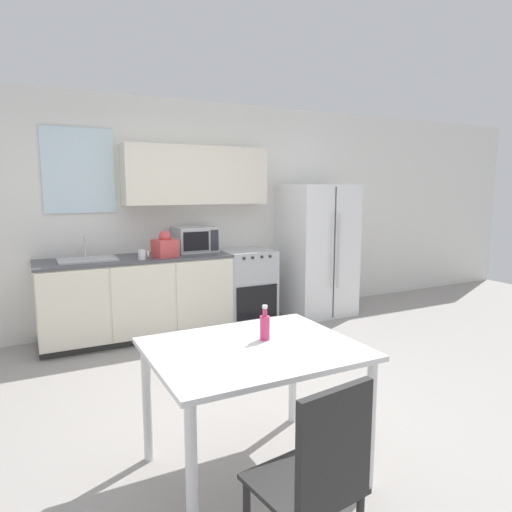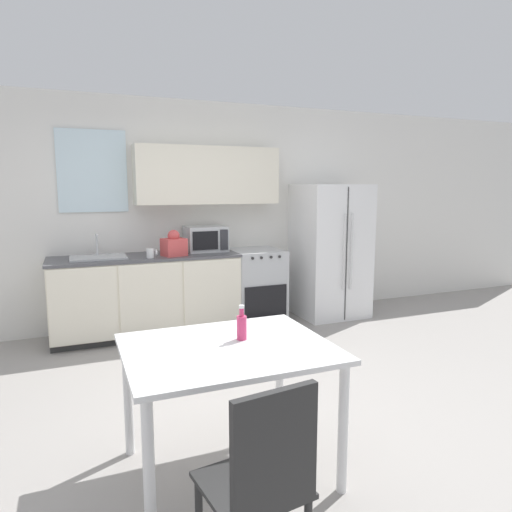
{
  "view_description": "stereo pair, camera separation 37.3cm",
  "coord_description": "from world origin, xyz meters",
  "px_view_note": "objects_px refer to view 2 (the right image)",
  "views": [
    {
      "loc": [
        -1.51,
        -3.11,
        1.67
      ],
      "look_at": [
        0.38,
        0.56,
        1.05
      ],
      "focal_mm": 32.0,
      "sensor_mm": 36.0,
      "label": 1
    },
    {
      "loc": [
        -1.17,
        -3.26,
        1.67
      ],
      "look_at": [
        0.38,
        0.56,
        1.05
      ],
      "focal_mm": 32.0,
      "sensor_mm": 36.0,
      "label": 2
    }
  ],
  "objects_px": {
    "coffee_mug": "(151,253)",
    "drink_bottle": "(242,326)",
    "oven_range": "(256,286)",
    "refrigerator": "(330,251)",
    "dining_chair_near": "(264,476)",
    "microwave": "(206,239)",
    "dining_table": "(228,363)"
  },
  "relations": [
    {
      "from": "drink_bottle",
      "to": "dining_chair_near",
      "type": "bearing_deg",
      "value": -105.14
    },
    {
      "from": "microwave",
      "to": "dining_chair_near",
      "type": "height_order",
      "value": "microwave"
    },
    {
      "from": "oven_range",
      "to": "coffee_mug",
      "type": "height_order",
      "value": "coffee_mug"
    },
    {
      "from": "coffee_mug",
      "to": "drink_bottle",
      "type": "relative_size",
      "value": 0.54
    },
    {
      "from": "coffee_mug",
      "to": "dining_chair_near",
      "type": "relative_size",
      "value": 0.12
    },
    {
      "from": "oven_range",
      "to": "refrigerator",
      "type": "xyz_separation_m",
      "value": [
        1.02,
        -0.07,
        0.4
      ]
    },
    {
      "from": "refrigerator",
      "to": "dining_chair_near",
      "type": "distance_m",
      "value": 4.34
    },
    {
      "from": "coffee_mug",
      "to": "oven_range",
      "type": "bearing_deg",
      "value": 8.8
    },
    {
      "from": "dining_table",
      "to": "drink_bottle",
      "type": "xyz_separation_m",
      "value": [
        0.11,
        0.08,
        0.18
      ]
    },
    {
      "from": "drink_bottle",
      "to": "coffee_mug",
      "type": "bearing_deg",
      "value": 92.74
    },
    {
      "from": "refrigerator",
      "to": "coffee_mug",
      "type": "height_order",
      "value": "refrigerator"
    },
    {
      "from": "coffee_mug",
      "to": "drink_bottle",
      "type": "height_order",
      "value": "coffee_mug"
    },
    {
      "from": "microwave",
      "to": "drink_bottle",
      "type": "bearing_deg",
      "value": -101.65
    },
    {
      "from": "oven_range",
      "to": "drink_bottle",
      "type": "bearing_deg",
      "value": -113.65
    },
    {
      "from": "dining_chair_near",
      "to": "drink_bottle",
      "type": "xyz_separation_m",
      "value": [
        0.25,
        0.92,
        0.32
      ]
    },
    {
      "from": "oven_range",
      "to": "microwave",
      "type": "relative_size",
      "value": 1.93
    },
    {
      "from": "coffee_mug",
      "to": "refrigerator",
      "type": "bearing_deg",
      "value": 3.34
    },
    {
      "from": "coffee_mug",
      "to": "dining_table",
      "type": "distance_m",
      "value": 2.61
    },
    {
      "from": "coffee_mug",
      "to": "dining_table",
      "type": "relative_size",
      "value": 0.1
    },
    {
      "from": "dining_table",
      "to": "dining_chair_near",
      "type": "relative_size",
      "value": 1.25
    },
    {
      "from": "refrigerator",
      "to": "coffee_mug",
      "type": "distance_m",
      "value": 2.33
    },
    {
      "from": "oven_range",
      "to": "dining_chair_near",
      "type": "distance_m",
      "value": 3.91
    },
    {
      "from": "coffee_mug",
      "to": "drink_bottle",
      "type": "distance_m",
      "value": 2.52
    },
    {
      "from": "dining_table",
      "to": "drink_bottle",
      "type": "distance_m",
      "value": 0.23
    },
    {
      "from": "refrigerator",
      "to": "dining_chair_near",
      "type": "bearing_deg",
      "value": -124.53
    },
    {
      "from": "oven_range",
      "to": "dining_table",
      "type": "xyz_separation_m",
      "value": [
        -1.3,
        -2.79,
        0.22
      ]
    },
    {
      "from": "oven_range",
      "to": "dining_table",
      "type": "distance_m",
      "value": 3.09
    },
    {
      "from": "dining_chair_near",
      "to": "drink_bottle",
      "type": "bearing_deg",
      "value": 67.0
    },
    {
      "from": "refrigerator",
      "to": "dining_table",
      "type": "distance_m",
      "value": 3.58
    },
    {
      "from": "refrigerator",
      "to": "drink_bottle",
      "type": "relative_size",
      "value": 8.15
    },
    {
      "from": "refrigerator",
      "to": "dining_table",
      "type": "xyz_separation_m",
      "value": [
        -2.32,
        -2.73,
        -0.18
      ]
    },
    {
      "from": "microwave",
      "to": "drink_bottle",
      "type": "height_order",
      "value": "microwave"
    }
  ]
}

